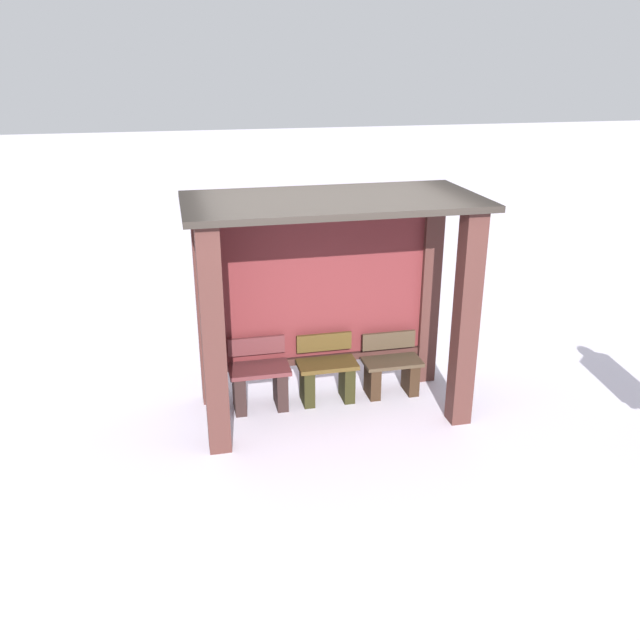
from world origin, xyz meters
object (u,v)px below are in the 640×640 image
(bench_left_inside, at_px, (259,381))
(bench_right_inside, at_px, (391,370))
(bus_shelter, at_px, (320,277))
(bench_center_inside, at_px, (327,375))

(bench_left_inside, bearing_deg, bench_right_inside, 0.07)
(bus_shelter, xyz_separation_m, bench_center_inside, (0.09, 0.06, -1.16))
(bench_left_inside, height_order, bench_right_inside, bench_left_inside)
(bench_right_inside, bearing_deg, bus_shelter, -175.69)
(bench_right_inside, bearing_deg, bench_center_inside, -179.86)
(bench_left_inside, bearing_deg, bus_shelter, -5.31)
(bench_left_inside, relative_size, bench_center_inside, 1.03)
(bus_shelter, height_order, bench_left_inside, bus_shelter)
(bus_shelter, height_order, bench_right_inside, bus_shelter)
(bus_shelter, xyz_separation_m, bench_right_inside, (0.85, 0.06, -1.19))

